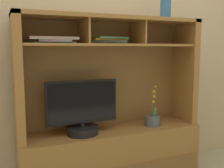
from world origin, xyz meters
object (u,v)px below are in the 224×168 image
magazine_stack_left (107,40)px  potted_orchid (153,120)px  media_console (112,135)px  tv_monitor (82,113)px  magazine_stack_centre (53,40)px  ceramic_vase (166,8)px

magazine_stack_left → potted_orchid: bearing=-14.5°
media_console → tv_monitor: (-0.27, -0.04, 0.24)m
media_console → tv_monitor: bearing=-171.6°
potted_orchid → magazine_stack_centre: 1.11m
magazine_stack_left → ceramic_vase: ceramic_vase is taller
magazine_stack_left → ceramic_vase: bearing=-7.5°
magazine_stack_left → ceramic_vase: size_ratio=1.72×
media_console → tv_monitor: 0.36m
magazine_stack_left → magazine_stack_centre: magazine_stack_left is taller
media_console → potted_orchid: size_ratio=4.29×
media_console → ceramic_vase: 1.21m
potted_orchid → magazine_stack_left: (-0.40, 0.10, 0.70)m
potted_orchid → magazine_stack_left: bearing=165.5°
tv_monitor → ceramic_vase: 1.16m
tv_monitor → media_console: bearing=8.4°
tv_monitor → magazine_stack_left: magazine_stack_left is taller
tv_monitor → ceramic_vase: (0.78, 0.02, 0.86)m
magazine_stack_centre → potted_orchid: bearing=-1.1°
tv_monitor → potted_orchid: tv_monitor is taller
magazine_stack_centre → ceramic_vase: 1.03m
tv_monitor → magazine_stack_left: (0.25, 0.09, 0.58)m
potted_orchid → ceramic_vase: 1.00m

